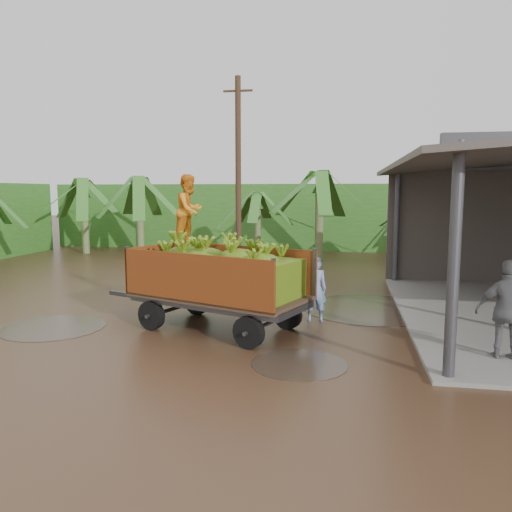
{
  "coord_description": "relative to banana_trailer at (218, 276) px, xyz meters",
  "views": [
    {
      "loc": [
        3.51,
        -12.27,
        3.18
      ],
      "look_at": [
        1.47,
        -0.8,
        1.68
      ],
      "focal_mm": 35.0,
      "sensor_mm": 36.0,
      "label": 1
    }
  ],
  "objects": [
    {
      "name": "banana_trailer",
      "position": [
        0.0,
        0.0,
        0.0
      ],
      "size": [
        5.6,
        3.3,
        3.6
      ],
      "rotation": [
        0.0,
        0.0,
        -0.38
      ],
      "color": "#974215",
      "rests_on": "ground"
    },
    {
      "name": "man_grey",
      "position": [
        5.88,
        -1.28,
        -0.29
      ],
      "size": [
        1.17,
        0.56,
        1.94
      ],
      "primitive_type": "imported",
      "rotation": [
        0.0,
        0.0,
        3.07
      ],
      "color": "slate",
      "rests_on": "ground"
    },
    {
      "name": "banana_plants",
      "position": [
        -6.7,
        7.37,
        0.65
      ],
      "size": [
        25.0,
        20.01,
        4.28
      ],
      "color": "#2D661E",
      "rests_on": "ground"
    },
    {
      "name": "utility_pole",
      "position": [
        -1.5,
        9.31,
        2.7
      ],
      "size": [
        1.2,
        0.24,
        7.8
      ],
      "color": "#47301E",
      "rests_on": "ground"
    },
    {
      "name": "ground",
      "position": [
        -0.67,
        1.27,
        -1.26
      ],
      "size": [
        100.0,
        100.0,
        0.0
      ],
      "primitive_type": "plane",
      "color": "black",
      "rests_on": "ground"
    },
    {
      "name": "man_blue",
      "position": [
        2.17,
        1.09,
        -0.46
      ],
      "size": [
        0.65,
        0.49,
        1.61
      ],
      "primitive_type": "imported",
      "rotation": [
        0.0,
        0.0,
        3.33
      ],
      "color": "#7B9DE0",
      "rests_on": "ground"
    },
    {
      "name": "hedge_north",
      "position": [
        -2.67,
        17.27,
        0.54
      ],
      "size": [
        22.0,
        3.0,
        3.6
      ],
      "primitive_type": "cube",
      "color": "#2D661E",
      "rests_on": "ground"
    }
  ]
}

